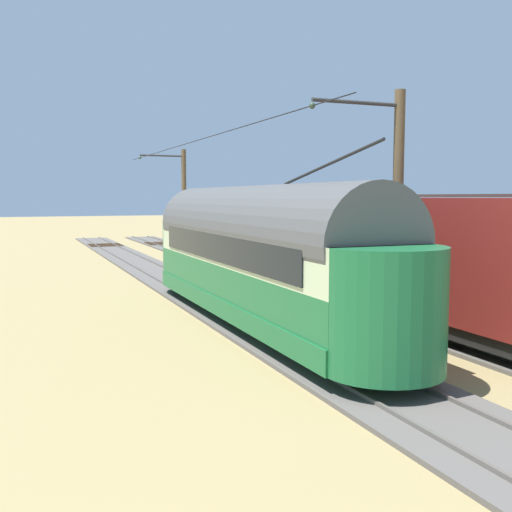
{
  "coord_description": "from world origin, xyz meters",
  "views": [
    {
      "loc": [
        11.5,
        18.35,
        3.96
      ],
      "look_at": [
        4.06,
        0.03,
        2.01
      ],
      "focal_mm": 42.2,
      "sensor_mm": 36.0,
      "label": 1
    }
  ],
  "objects_px": {
    "catenary_pole_foreground": "(183,204)",
    "catenary_pole_mid_near": "(395,214)",
    "vintage_streetcar": "(257,253)",
    "coach_adjacent": "(407,254)"
  },
  "relations": [
    {
      "from": "catenary_pole_foreground",
      "to": "catenary_pole_mid_near",
      "type": "height_order",
      "value": "same"
    },
    {
      "from": "vintage_streetcar",
      "to": "catenary_pole_foreground",
      "type": "distance_m",
      "value": 17.76
    },
    {
      "from": "catenary_pole_foreground",
      "to": "vintage_streetcar",
      "type": "bearing_deg",
      "value": 81.97
    },
    {
      "from": "catenary_pole_mid_near",
      "to": "catenary_pole_foreground",
      "type": "bearing_deg",
      "value": -90.0
    },
    {
      "from": "vintage_streetcar",
      "to": "coach_adjacent",
      "type": "bearing_deg",
      "value": 165.79
    },
    {
      "from": "vintage_streetcar",
      "to": "catenary_pole_mid_near",
      "type": "height_order",
      "value": "catenary_pole_mid_near"
    },
    {
      "from": "coach_adjacent",
      "to": "catenary_pole_mid_near",
      "type": "distance_m",
      "value": 3.49
    },
    {
      "from": "catenary_pole_mid_near",
      "to": "vintage_streetcar",
      "type": "bearing_deg",
      "value": -55.25
    },
    {
      "from": "vintage_streetcar",
      "to": "coach_adjacent",
      "type": "height_order",
      "value": "vintage_streetcar"
    },
    {
      "from": "vintage_streetcar",
      "to": "catenary_pole_mid_near",
      "type": "relative_size",
      "value": 2.39
    }
  ]
}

